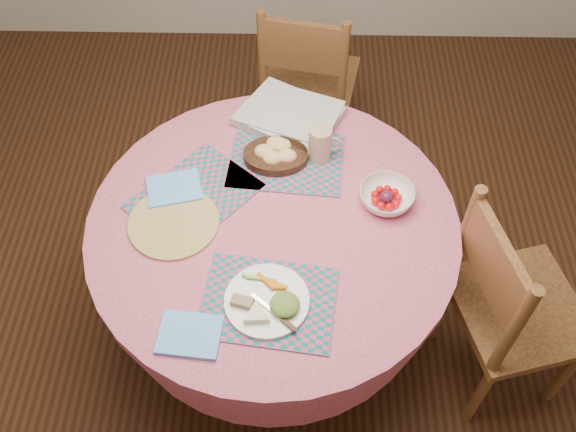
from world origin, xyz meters
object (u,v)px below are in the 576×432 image
object	(u,v)px
fruit_bowl	(386,197)
dining_table	(274,254)
chair_back	(307,81)
latte_mug	(321,144)
bread_bowl	(276,153)
wicker_trivet	(174,223)
dinner_plate	(269,301)
chair_right	(508,306)

from	to	relation	value
fruit_bowl	dining_table	bearing A→B (deg)	-166.80
dining_table	chair_back	size ratio (longest dim) A/B	1.35
chair_back	latte_mug	distance (m)	0.81
chair_back	fruit_bowl	xyz separation A→B (m)	(0.26, -0.92, 0.30)
dining_table	fruit_bowl	world-z (taller)	fruit_bowl
fruit_bowl	bread_bowl	bearing A→B (deg)	154.05
wicker_trivet	dinner_plate	world-z (taller)	dinner_plate
wicker_trivet	bread_bowl	size ratio (longest dim) A/B	1.30
chair_back	chair_right	bearing A→B (deg)	131.80
dining_table	fruit_bowl	bearing A→B (deg)	13.20
dinner_plate	chair_right	bearing A→B (deg)	10.57
fruit_bowl	dinner_plate	bearing A→B (deg)	-133.20
dinner_plate	fruit_bowl	xyz separation A→B (m)	(0.38, 0.40, 0.01)
latte_mug	chair_back	bearing A→B (deg)	93.12
chair_right	fruit_bowl	distance (m)	0.57
dinner_plate	latte_mug	world-z (taller)	latte_mug
wicker_trivet	latte_mug	size ratio (longest dim) A/B	2.22
chair_back	dinner_plate	distance (m)	1.36
dining_table	chair_right	size ratio (longest dim) A/B	1.29
dining_table	chair_right	world-z (taller)	chair_right
bread_bowl	fruit_bowl	bearing A→B (deg)	-25.95
dining_table	latte_mug	world-z (taller)	latte_mug
chair_right	bread_bowl	distance (m)	0.96
dining_table	fruit_bowl	distance (m)	0.45
fruit_bowl	chair_back	bearing A→B (deg)	105.71
bread_bowl	chair_back	bearing A→B (deg)	81.04
chair_back	wicker_trivet	distance (m)	1.16
chair_right	dinner_plate	xyz separation A→B (m)	(-0.81, -0.15, 0.27)
chair_right	dinner_plate	world-z (taller)	chair_right
dining_table	dinner_plate	world-z (taller)	dinner_plate
wicker_trivet	fruit_bowl	size ratio (longest dim) A/B	1.42
latte_mug	fruit_bowl	bearing A→B (deg)	-41.98
dinner_plate	bread_bowl	bearing A→B (deg)	89.84
wicker_trivet	latte_mug	xyz separation A→B (m)	(0.48, 0.30, 0.07)
dining_table	dinner_plate	bearing A→B (deg)	-89.99
bread_bowl	chair_right	bearing A→B (deg)	-28.15
chair_right	chair_back	size ratio (longest dim) A/B	1.05
chair_back	fruit_bowl	size ratio (longest dim) A/B	4.32
wicker_trivet	bread_bowl	bearing A→B (deg)	41.41
bread_bowl	latte_mug	distance (m)	0.16
chair_back	latte_mug	xyz separation A→B (m)	(0.04, -0.73, 0.35)
dinner_plate	bread_bowl	xyz separation A→B (m)	(0.00, 0.59, 0.01)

